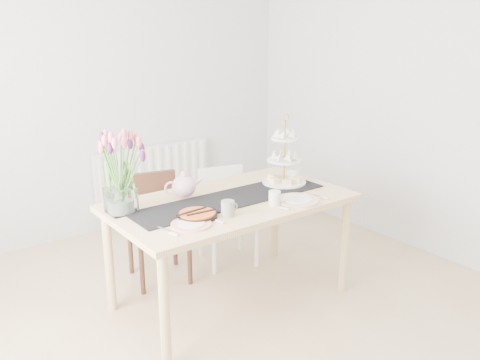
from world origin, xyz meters
TOP-DOWN VIEW (x-y plane):
  - room_shell at (0.00, 0.00)m, footprint 4.50×4.50m
  - radiator at (0.50, 2.19)m, footprint 1.20×0.08m
  - dining_table at (0.18, 0.45)m, footprint 1.60×0.90m
  - chair_brown at (-0.06, 1.11)m, footprint 0.47×0.47m
  - chair_white at (0.54, 1.04)m, footprint 0.48×0.48m
  - table_runner at (0.18, 0.45)m, footprint 1.40×0.35m
  - tulip_vase at (-0.51, 0.66)m, footprint 0.60×0.60m
  - cake_stand at (0.70, 0.50)m, footprint 0.32×0.32m
  - teapot at (-0.05, 0.67)m, footprint 0.30×0.26m
  - cream_jug at (0.80, 0.51)m, footprint 0.11×0.11m
  - tart_tin at (-0.18, 0.31)m, footprint 0.25×0.25m
  - mug_grey at (-0.02, 0.21)m, footprint 0.08×0.08m
  - mug_white at (0.35, 0.20)m, footprint 0.11×0.11m
  - plate_left at (-0.28, 0.22)m, footprint 0.29×0.29m
  - plate_right at (0.51, 0.16)m, footprint 0.36×0.36m

SIDE VIEW (x-z plane):
  - chair_white at x=0.54m, z-range 0.06..0.82m
  - radiator at x=0.50m, z-range 0.15..0.75m
  - chair_brown at x=-0.06m, z-range 0.06..0.86m
  - dining_table at x=0.18m, z-range 0.30..1.05m
  - table_runner at x=0.18m, z-range 0.75..0.76m
  - plate_left at x=-0.28m, z-range 0.75..0.76m
  - plate_right at x=0.51m, z-range 0.75..0.76m
  - tart_tin at x=-0.18m, z-range 0.75..0.78m
  - mug_white at x=0.35m, z-range 0.75..0.84m
  - mug_grey at x=-0.02m, z-range 0.75..0.85m
  - cream_jug at x=0.80m, z-range 0.75..0.85m
  - teapot at x=-0.05m, z-range 0.75..0.92m
  - cake_stand at x=0.70m, z-range 0.65..1.12m
  - tulip_vase at x=-0.51m, z-range 0.82..1.33m
  - room_shell at x=0.00m, z-range -0.95..3.55m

